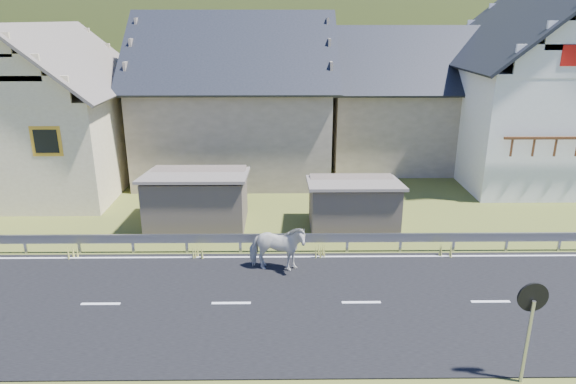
{
  "coord_description": "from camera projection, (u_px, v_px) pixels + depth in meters",
  "views": [
    {
      "loc": [
        1.59,
        -13.81,
        8.34
      ],
      "look_at": [
        1.79,
        4.56,
        2.09
      ],
      "focal_mm": 32.0,
      "sensor_mm": 36.0,
      "label": 1
    }
  ],
  "objects": [
    {
      "name": "house_stone_b",
      "position": [
        406.0,
        91.0,
        30.57
      ],
      "size": [
        9.8,
        8.8,
        8.1
      ],
      "color": "#9F917E",
      "rests_on": "ground"
    },
    {
      "name": "shed_left",
      "position": [
        197.0,
        200.0,
        21.52
      ],
      "size": [
        4.3,
        3.3,
        2.4
      ],
      "primitive_type": "cube",
      "color": "brown",
      "rests_on": "ground"
    },
    {
      "name": "mountain",
      "position": [
        291.0,
        98.0,
        192.65
      ],
      "size": [
        440.0,
        280.0,
        260.0
      ],
      "primitive_type": "ellipsoid",
      "color": "#273915",
      "rests_on": "ground"
    },
    {
      "name": "traffic_mirror",
      "position": [
        531.0,
        310.0,
        11.86
      ],
      "size": [
        0.73,
        0.21,
        2.63
      ],
      "rotation": [
        0.0,
        0.0,
        0.04
      ],
      "color": "#93969B",
      "rests_on": "ground"
    },
    {
      "name": "shed_right",
      "position": [
        353.0,
        206.0,
        21.15
      ],
      "size": [
        3.8,
        2.9,
        2.2
      ],
      "primitive_type": "cube",
      "color": "brown",
      "rests_on": "ground"
    },
    {
      "name": "house_stone_a",
      "position": [
        236.0,
        88.0,
        28.44
      ],
      "size": [
        10.8,
        9.8,
        8.9
      ],
      "color": "#9F917E",
      "rests_on": "ground"
    },
    {
      "name": "ground",
      "position": [
        231.0,
        304.0,
        15.74
      ],
      "size": [
        160.0,
        160.0,
        0.0
      ],
      "primitive_type": "plane",
      "color": "#414F1E",
      "rests_on": "ground"
    },
    {
      "name": "conifer_patch",
      "position": [
        35.0,
        29.0,
        117.37
      ],
      "size": [
        76.0,
        50.0,
        28.0
      ],
      "primitive_type": "ellipsoid",
      "color": "black",
      "rests_on": "ground"
    },
    {
      "name": "lane_markings",
      "position": [
        231.0,
        303.0,
        15.73
      ],
      "size": [
        60.0,
        6.6,
        0.01
      ],
      "primitive_type": "cube",
      "color": "silver",
      "rests_on": "road"
    },
    {
      "name": "house_cream",
      "position": [
        50.0,
        102.0,
        25.6
      ],
      "size": [
        7.8,
        9.8,
        8.3
      ],
      "color": "#F8E6B7",
      "rests_on": "ground"
    },
    {
      "name": "horse",
      "position": [
        277.0,
        248.0,
        17.52
      ],
      "size": [
        1.14,
        2.09,
        1.69
      ],
      "primitive_type": "imported",
      "rotation": [
        0.0,
        0.0,
        1.45
      ],
      "color": "beige",
      "rests_on": "road"
    },
    {
      "name": "house_white",
      "position": [
        532.0,
        82.0,
        27.53
      ],
      "size": [
        8.8,
        10.8,
        9.7
      ],
      "color": "white",
      "rests_on": "ground"
    },
    {
      "name": "road",
      "position": [
        231.0,
        304.0,
        15.74
      ],
      "size": [
        60.0,
        7.0,
        0.04
      ],
      "primitive_type": "cube",
      "color": "black",
      "rests_on": "ground"
    },
    {
      "name": "guardrail",
      "position": [
        240.0,
        239.0,
        19.05
      ],
      "size": [
        28.1,
        0.09,
        0.75
      ],
      "color": "#93969B",
      "rests_on": "ground"
    }
  ]
}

